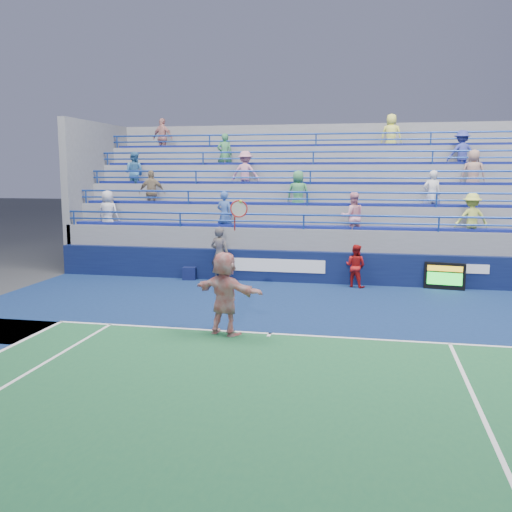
% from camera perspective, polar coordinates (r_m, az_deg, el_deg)
% --- Properties ---
extents(ground, '(120.00, 120.00, 0.00)m').
position_cam_1_polar(ground, '(13.72, 1.41, -7.84)').
color(ground, '#333538').
extents(sponsor_wall, '(18.00, 0.32, 1.10)m').
position_cam_1_polar(sponsor_wall, '(19.87, 4.68, -1.10)').
color(sponsor_wall, '#0A113A').
rests_on(sponsor_wall, ground).
extents(bleacher_stand, '(18.00, 5.60, 6.13)m').
position_cam_1_polar(bleacher_stand, '(23.46, 5.78, 2.81)').
color(bleacher_stand, slate).
rests_on(bleacher_stand, ground).
extents(serve_speed_board, '(1.30, 0.32, 0.90)m').
position_cam_1_polar(serve_speed_board, '(19.62, 18.35, -1.94)').
color(serve_speed_board, black).
rests_on(serve_speed_board, ground).
extents(judge_chair, '(0.52, 0.53, 0.82)m').
position_cam_1_polar(judge_chair, '(20.53, -6.63, -1.63)').
color(judge_chair, '#0C133D').
rests_on(judge_chair, ground).
extents(tennis_player, '(1.94, 1.22, 3.21)m').
position_cam_1_polar(tennis_player, '(13.47, -3.13, -3.74)').
color(tennis_player, white).
rests_on(tennis_player, ground).
extents(line_judge, '(0.81, 0.64, 1.95)m').
position_cam_1_polar(line_judge, '(19.94, -3.64, 0.17)').
color(line_judge, '#141837').
rests_on(line_judge, ground).
extents(ball_girl, '(0.86, 0.78, 1.44)m').
position_cam_1_polar(ball_girl, '(19.27, 9.92, -0.99)').
color(ball_girl, '#AB1313').
rests_on(ball_girl, ground).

